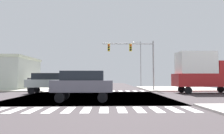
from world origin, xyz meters
TOP-DOWN VIEW (x-y plane):
  - ground at (0.00, 0.00)m, footprint 90.00×90.00m
  - sidewalk_corner_ne at (13.00, 12.00)m, footprint 12.00×12.00m
  - sidewalk_corner_nw at (-13.00, 12.00)m, footprint 12.00×12.00m
  - crosswalk_near at (-0.25, -7.30)m, footprint 13.50×2.00m
  - crosswalk_far at (-0.25, 7.30)m, footprint 13.50×2.00m
  - traffic_signal_mast at (5.18, 7.55)m, footprint 7.21×0.55m
  - street_lamp at (7.99, 18.82)m, footprint 1.78×0.32m
  - suv_nearside_1 at (-5.40, 3.50)m, footprint 4.60×1.96m
  - box_truck_crossing_1 at (12.74, 3.50)m, footprint 7.20×2.40m
  - suv_queued_3 at (-0.47, -3.50)m, footprint 4.60×1.96m

SIDE VIEW (x-z plane):
  - ground at x=0.00m, z-range -0.05..0.00m
  - crosswalk_near at x=-0.25m, z-range 0.00..0.01m
  - crosswalk_far at x=-0.25m, z-range 0.00..0.01m
  - sidewalk_corner_ne at x=13.00m, z-range 0.00..0.14m
  - sidewalk_corner_nw at x=-13.00m, z-range 0.00..0.14m
  - suv_nearside_1 at x=-5.40m, z-range 0.22..2.56m
  - suv_queued_3 at x=-0.47m, z-range 0.22..2.56m
  - box_truck_crossing_1 at x=12.74m, z-range 0.14..4.99m
  - traffic_signal_mast at x=5.18m, z-range 1.69..8.68m
  - street_lamp at x=7.99m, z-range 0.81..9.97m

